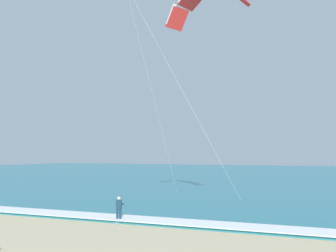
# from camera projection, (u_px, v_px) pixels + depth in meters

# --- Properties ---
(sea) EXTENTS (200.00, 120.00, 0.20)m
(sea) POSITION_uv_depth(u_px,v_px,m) (285.00, 175.00, 79.60)
(sea) COLOR teal
(sea) RESTS_ON ground
(surf_foam) EXTENTS (200.00, 2.39, 0.04)m
(surf_foam) POSITION_uv_depth(u_px,v_px,m) (172.00, 221.00, 25.41)
(surf_foam) COLOR white
(surf_foam) RESTS_ON sea
(surfboard) EXTENTS (0.82, 1.47, 0.09)m
(surfboard) POSITION_uv_depth(u_px,v_px,m) (119.00, 222.00, 26.24)
(surfboard) COLOR white
(surfboard) RESTS_ON ground
(kitesurfer) EXTENTS (0.62, 0.61, 1.69)m
(kitesurfer) POSITION_uv_depth(u_px,v_px,m) (119.00, 208.00, 26.32)
(kitesurfer) COLOR #143347
(kitesurfer) RESTS_ON ground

